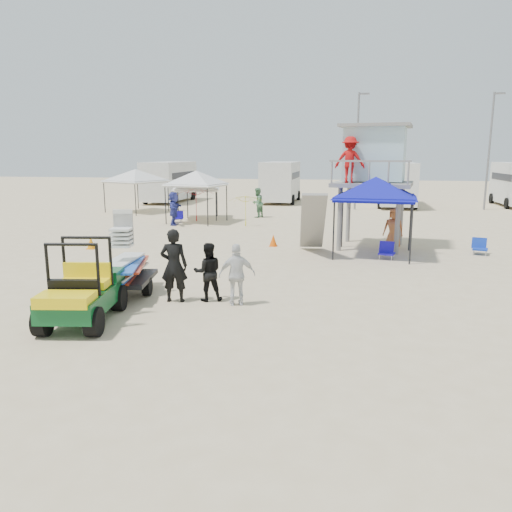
% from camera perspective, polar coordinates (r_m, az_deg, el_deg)
% --- Properties ---
extents(ground, '(140.00, 140.00, 0.00)m').
position_cam_1_polar(ground, '(10.38, -5.98, -10.22)').
color(ground, beige).
rests_on(ground, ground).
extents(utility_cart, '(1.67, 2.71, 1.92)m').
position_cam_1_polar(utility_cart, '(12.14, -19.47, -3.17)').
color(utility_cart, '#0B481F').
rests_on(utility_cart, ground).
extents(surf_trailer, '(1.63, 2.54, 2.08)m').
position_cam_1_polar(surf_trailer, '(14.15, -14.70, -1.05)').
color(surf_trailer, black).
rests_on(surf_trailer, ground).
extents(man_left, '(0.77, 0.57, 1.95)m').
position_cam_1_polar(man_left, '(13.26, -9.36, -1.08)').
color(man_left, black).
rests_on(man_left, ground).
extents(man_mid, '(0.92, 0.82, 1.57)m').
position_cam_1_polar(man_mid, '(13.27, -5.51, -1.83)').
color(man_mid, black).
rests_on(man_mid, ground).
extents(man_right, '(1.02, 0.67, 1.61)m').
position_cam_1_polar(man_right, '(12.82, -2.18, -2.15)').
color(man_right, silver).
rests_on(man_right, ground).
extents(lifeguard_tower, '(3.49, 3.49, 4.93)m').
position_cam_1_polar(lifeguard_tower, '(21.34, 13.07, 10.79)').
color(lifeguard_tower, gray).
rests_on(lifeguard_tower, ground).
extents(canopy_blue, '(3.13, 3.13, 3.42)m').
position_cam_1_polar(canopy_blue, '(19.58, 13.54, 8.38)').
color(canopy_blue, black).
rests_on(canopy_blue, ground).
extents(canopy_white_a, '(3.17, 3.17, 3.35)m').
position_cam_1_polar(canopy_white_a, '(28.87, -6.85, 9.38)').
color(canopy_white_a, black).
rests_on(canopy_white_a, ground).
extents(canopy_white_b, '(4.12, 4.12, 3.28)m').
position_cam_1_polar(canopy_white_b, '(34.89, -13.61, 9.39)').
color(canopy_white_b, black).
rests_on(canopy_white_b, ground).
extents(canopy_white_c, '(3.17, 3.17, 2.99)m').
position_cam_1_polar(canopy_white_c, '(30.60, -6.90, 8.82)').
color(canopy_white_c, black).
rests_on(canopy_white_c, ground).
extents(umbrella_a, '(2.62, 2.65, 1.97)m').
position_cam_1_polar(umbrella_a, '(29.41, -6.90, 5.87)').
color(umbrella_a, red).
rests_on(umbrella_a, ground).
extents(umbrella_b, '(2.66, 2.66, 1.71)m').
position_cam_1_polar(umbrella_b, '(27.11, -1.13, 5.21)').
color(umbrella_b, yellow).
rests_on(umbrella_b, ground).
extents(cone_near, '(0.34, 0.34, 0.50)m').
position_cam_1_polar(cone_near, '(21.25, 1.99, 1.80)').
color(cone_near, '#E75407').
rests_on(cone_near, ground).
extents(cone_far, '(0.34, 0.34, 0.50)m').
position_cam_1_polar(cone_far, '(21.72, -18.35, 1.43)').
color(cone_far, orange).
rests_on(cone_far, ground).
extents(beach_chair_a, '(0.71, 0.80, 0.64)m').
position_cam_1_polar(beach_chair_a, '(29.22, -8.90, 4.45)').
color(beach_chair_a, '#170E9E').
rests_on(beach_chair_a, ground).
extents(beach_chair_b, '(0.65, 0.71, 0.64)m').
position_cam_1_polar(beach_chair_b, '(19.29, 14.71, 0.61)').
color(beach_chair_b, '#1B10B4').
rests_on(beach_chair_b, ground).
extents(beach_chair_c, '(0.66, 0.71, 0.64)m').
position_cam_1_polar(beach_chair_c, '(21.38, 24.19, 1.01)').
color(beach_chair_c, '#0F2EA4').
rests_on(beach_chair_c, ground).
extents(rv_far_left, '(2.64, 6.80, 3.25)m').
position_cam_1_polar(rv_far_left, '(41.98, -9.87, 8.57)').
color(rv_far_left, silver).
rests_on(rv_far_left, ground).
extents(rv_mid_left, '(2.65, 6.50, 3.25)m').
position_cam_1_polar(rv_mid_left, '(41.17, 2.83, 8.67)').
color(rv_mid_left, silver).
rests_on(rv_mid_left, ground).
extents(rv_mid_right, '(2.64, 7.00, 3.25)m').
position_cam_1_polar(rv_mid_right, '(39.38, 15.71, 8.13)').
color(rv_mid_right, silver).
rests_on(rv_mid_right, ground).
extents(light_pole_left, '(0.14, 0.14, 8.00)m').
position_cam_1_polar(light_pole_left, '(36.21, 11.45, 11.56)').
color(light_pole_left, slate).
rests_on(light_pole_left, ground).
extents(light_pole_right, '(0.14, 0.14, 8.00)m').
position_cam_1_polar(light_pole_right, '(38.80, 25.08, 10.70)').
color(light_pole_right, slate).
rests_on(light_pole_right, ground).
extents(distant_beachgoers, '(12.22, 10.17, 1.85)m').
position_cam_1_polar(distant_beachgoers, '(27.21, -2.08, 5.33)').
color(distant_beachgoers, '#303792').
rests_on(distant_beachgoers, ground).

